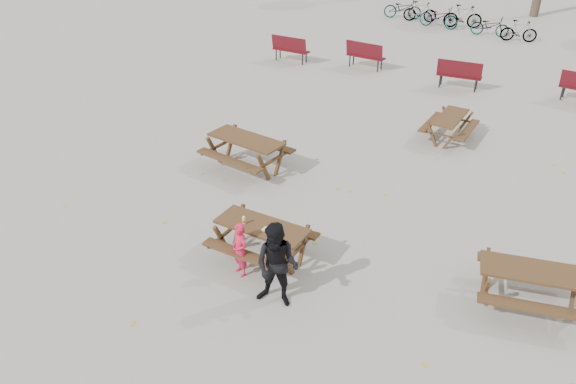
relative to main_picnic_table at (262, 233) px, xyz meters
The scene contains 13 objects.
ground 0.59m from the main_picnic_table, ahead, with size 80.00×80.00×0.00m, color gray.
main_picnic_table is the anchor object (origin of this frame).
food_tray 0.30m from the main_picnic_table, 29.30° to the right, with size 0.18×0.11×0.04m, color white.
bread_roll 0.33m from the main_picnic_table, 29.30° to the right, with size 0.14×0.06×0.05m, color tan.
soda_bottle 0.43m from the main_picnic_table, 157.12° to the right, with size 0.07×0.07×0.17m.
child 0.62m from the main_picnic_table, 98.20° to the right, with size 0.40×0.26×1.10m, color red.
adult 1.36m from the main_picnic_table, 46.16° to the right, with size 0.79×0.61×1.62m, color black.
picnic_table_east 4.90m from the main_picnic_table, 13.91° to the left, with size 1.79×1.44×0.77m, color #3B2615, non-canonical shape.
picnic_table_north 3.85m from the main_picnic_table, 128.29° to the left, with size 1.95×1.57×0.84m, color #3B2615, non-canonical shape.
picnic_table_far 7.52m from the main_picnic_table, 78.28° to the left, with size 1.60×1.29×0.69m, color #3B2615, non-canonical shape.
park_bench_row 11.96m from the main_picnic_table, 94.71° to the left, with size 12.01×1.48×1.03m.
bicycle_row 20.09m from the main_picnic_table, 96.30° to the left, with size 7.72×2.55×1.08m.
fallen_leaves 2.62m from the main_picnic_table, 78.69° to the left, with size 11.00×11.00×0.01m, color gold, non-canonical shape.
Camera 1 is at (4.92, -7.45, 6.68)m, focal length 35.00 mm.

